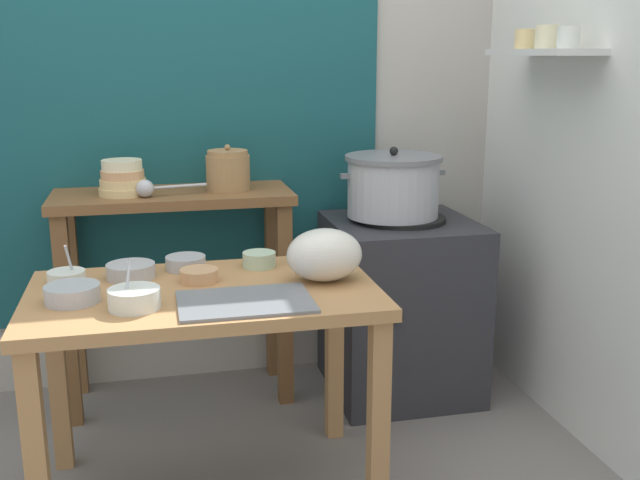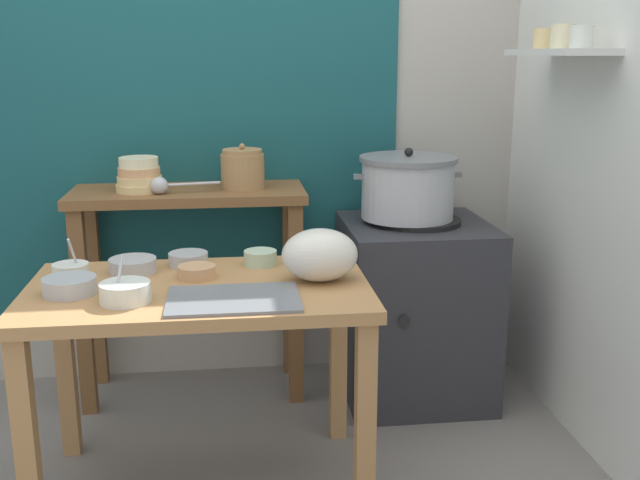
% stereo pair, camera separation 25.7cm
% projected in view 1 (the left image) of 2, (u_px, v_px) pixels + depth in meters
% --- Properties ---
extents(wall_back, '(4.40, 0.12, 2.60)m').
position_uv_depth(wall_back, '(213.00, 87.00, 3.21)').
color(wall_back, '#B2ADA3').
rests_on(wall_back, ground).
extents(wall_right, '(0.30, 3.20, 2.60)m').
position_uv_depth(wall_right, '(606.00, 95.00, 2.66)').
color(wall_right, silver).
rests_on(wall_right, ground).
extents(prep_table, '(1.10, 0.66, 0.72)m').
position_uv_depth(prep_table, '(205.00, 322.00, 2.39)').
color(prep_table, '#B27F4C').
rests_on(prep_table, ground).
extents(back_shelf_table, '(0.96, 0.40, 0.90)m').
position_uv_depth(back_shelf_table, '(175.00, 245.00, 3.07)').
color(back_shelf_table, brown).
rests_on(back_shelf_table, ground).
extents(stove_block, '(0.60, 0.61, 0.78)m').
position_uv_depth(stove_block, '(400.00, 306.00, 3.23)').
color(stove_block, '#2D2D33').
rests_on(stove_block, ground).
extents(steamer_pot, '(0.45, 0.40, 0.29)m').
position_uv_depth(steamer_pot, '(393.00, 186.00, 3.11)').
color(steamer_pot, '#B7BABF').
rests_on(steamer_pot, stove_block).
extents(clay_pot, '(0.18, 0.18, 0.19)m').
position_uv_depth(clay_pot, '(228.00, 170.00, 3.05)').
color(clay_pot, '#A37A4C').
rests_on(clay_pot, back_shelf_table).
extents(bowl_stack_enamel, '(0.19, 0.19, 0.14)m').
position_uv_depth(bowl_stack_enamel, '(123.00, 179.00, 2.94)').
color(bowl_stack_enamel, '#E5C684').
rests_on(bowl_stack_enamel, back_shelf_table).
extents(ladle, '(0.28, 0.08, 0.07)m').
position_uv_depth(ladle, '(148.00, 188.00, 2.90)').
color(ladle, '#B7BABF').
rests_on(ladle, back_shelf_table).
extents(serving_tray, '(0.40, 0.28, 0.01)m').
position_uv_depth(serving_tray, '(245.00, 302.00, 2.22)').
color(serving_tray, slate).
rests_on(serving_tray, prep_table).
extents(plastic_bag, '(0.25, 0.20, 0.17)m').
position_uv_depth(plastic_bag, '(324.00, 255.00, 2.43)').
color(plastic_bag, silver).
rests_on(plastic_bag, prep_table).
extents(prep_bowl_0, '(0.16, 0.16, 0.05)m').
position_uv_depth(prep_bowl_0, '(131.00, 270.00, 2.47)').
color(prep_bowl_0, '#B7BABF').
rests_on(prep_bowl_0, prep_table).
extents(prep_bowl_1, '(0.16, 0.16, 0.05)m').
position_uv_depth(prep_bowl_1, '(72.00, 293.00, 2.23)').
color(prep_bowl_1, '#B7BABF').
rests_on(prep_bowl_1, prep_table).
extents(prep_bowl_2, '(0.12, 0.12, 0.05)m').
position_uv_depth(prep_bowl_2, '(259.00, 259.00, 2.60)').
color(prep_bowl_2, '#B7D1AD').
rests_on(prep_bowl_2, prep_table).
extents(prep_bowl_3, '(0.12, 0.12, 0.14)m').
position_uv_depth(prep_bowl_3, '(67.00, 276.00, 2.41)').
color(prep_bowl_3, silver).
rests_on(prep_bowl_3, prep_table).
extents(prep_bowl_4, '(0.15, 0.15, 0.14)m').
position_uv_depth(prep_bowl_4, '(134.00, 298.00, 2.17)').
color(prep_bowl_4, silver).
rests_on(prep_bowl_4, prep_table).
extents(prep_bowl_5, '(0.14, 0.14, 0.05)m').
position_uv_depth(prep_bowl_5, '(310.00, 255.00, 2.66)').
color(prep_bowl_5, '#B7BABF').
rests_on(prep_bowl_5, prep_table).
extents(prep_bowl_6, '(0.13, 0.13, 0.04)m').
position_uv_depth(prep_bowl_6, '(199.00, 275.00, 2.43)').
color(prep_bowl_6, tan).
rests_on(prep_bowl_6, prep_table).
extents(prep_bowl_7, '(0.14, 0.14, 0.05)m').
position_uv_depth(prep_bowl_7, '(186.00, 262.00, 2.57)').
color(prep_bowl_7, '#B7BABF').
rests_on(prep_bowl_7, prep_table).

